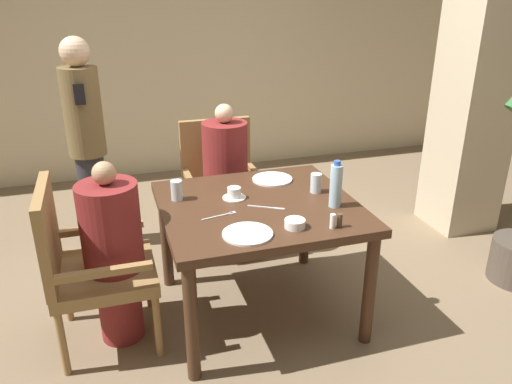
# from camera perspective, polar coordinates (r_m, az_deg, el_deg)

# --- Properties ---
(ground_plane) EXTENTS (16.00, 16.00, 0.00)m
(ground_plane) POSITION_cam_1_polar(r_m,az_deg,el_deg) (3.21, 0.28, -13.23)
(ground_plane) COLOR #7A664C
(wall_back) EXTENTS (8.00, 0.06, 2.80)m
(wall_back) POSITION_cam_1_polar(r_m,az_deg,el_deg) (5.28, -9.01, 17.13)
(wall_back) COLOR beige
(wall_back) RESTS_ON ground_plane
(pillar_stone) EXTENTS (0.47, 0.47, 2.70)m
(pillar_stone) POSITION_cam_1_polar(r_m,az_deg,el_deg) (4.24, 24.32, 13.49)
(pillar_stone) COLOR #BCAD8E
(pillar_stone) RESTS_ON ground_plane
(dining_table) EXTENTS (1.10, 1.04, 0.73)m
(dining_table) POSITION_cam_1_polar(r_m,az_deg,el_deg) (2.89, 0.31, -3.00)
(dining_table) COLOR #422819
(dining_table) RESTS_ON ground_plane
(chair_left_side) EXTENTS (0.54, 0.54, 0.95)m
(chair_left_side) POSITION_cam_1_polar(r_m,az_deg,el_deg) (2.84, -18.87, -7.53)
(chair_left_side) COLOR olive
(chair_left_side) RESTS_ON ground_plane
(diner_in_left_chair) EXTENTS (0.32, 0.32, 1.06)m
(diner_in_left_chair) POSITION_cam_1_polar(r_m,az_deg,el_deg) (2.82, -15.95, -6.62)
(diner_in_left_chair) COLOR maroon
(diner_in_left_chair) RESTS_ON ground_plane
(chair_far_side) EXTENTS (0.54, 0.54, 0.95)m
(chair_far_side) POSITION_cam_1_polar(r_m,az_deg,el_deg) (3.77, -4.00, 1.26)
(chair_far_side) COLOR olive
(chair_far_side) RESTS_ON ground_plane
(diner_in_far_chair) EXTENTS (0.32, 0.32, 1.13)m
(diner_in_far_chair) POSITION_cam_1_polar(r_m,az_deg,el_deg) (3.61, -3.48, 1.46)
(diner_in_far_chair) COLOR maroon
(diner_in_far_chair) RESTS_ON ground_plane
(standing_host) EXTENTS (0.27, 0.30, 1.57)m
(standing_host) POSITION_cam_1_polar(r_m,az_deg,el_deg) (3.82, -18.79, 5.62)
(standing_host) COLOR #2D2D33
(standing_host) RESTS_ON ground_plane
(plate_main_left) EXTENTS (0.26, 0.26, 0.01)m
(plate_main_left) POSITION_cam_1_polar(r_m,az_deg,el_deg) (3.19, 1.88, 1.49)
(plate_main_left) COLOR white
(plate_main_left) RESTS_ON dining_table
(plate_main_right) EXTENTS (0.26, 0.26, 0.01)m
(plate_main_right) POSITION_cam_1_polar(r_m,az_deg,el_deg) (2.50, -0.97, -4.80)
(plate_main_right) COLOR white
(plate_main_right) RESTS_ON dining_table
(teacup_with_saucer) EXTENTS (0.14, 0.14, 0.07)m
(teacup_with_saucer) POSITION_cam_1_polar(r_m,az_deg,el_deg) (2.91, -2.51, -0.21)
(teacup_with_saucer) COLOR white
(teacup_with_saucer) RESTS_ON dining_table
(bowl_small) EXTENTS (0.11, 0.11, 0.05)m
(bowl_small) POSITION_cam_1_polar(r_m,az_deg,el_deg) (2.57, 4.46, -3.61)
(bowl_small) COLOR white
(bowl_small) RESTS_ON dining_table
(water_bottle) EXTENTS (0.07, 0.07, 0.27)m
(water_bottle) POSITION_cam_1_polar(r_m,az_deg,el_deg) (2.80, 9.11, 0.75)
(water_bottle) COLOR #A3C6DB
(water_bottle) RESTS_ON dining_table
(glass_tall_near) EXTENTS (0.07, 0.07, 0.12)m
(glass_tall_near) POSITION_cam_1_polar(r_m,az_deg,el_deg) (2.91, -9.06, 0.20)
(glass_tall_near) COLOR silver
(glass_tall_near) RESTS_ON dining_table
(glass_tall_mid) EXTENTS (0.07, 0.07, 0.12)m
(glass_tall_mid) POSITION_cam_1_polar(r_m,az_deg,el_deg) (3.00, 6.88, 1.02)
(glass_tall_mid) COLOR silver
(glass_tall_mid) RESTS_ON dining_table
(salt_shaker) EXTENTS (0.03, 0.03, 0.08)m
(salt_shaker) POSITION_cam_1_polar(r_m,az_deg,el_deg) (2.58, 8.75, -3.32)
(salt_shaker) COLOR white
(salt_shaker) RESTS_ON dining_table
(pepper_shaker) EXTENTS (0.03, 0.03, 0.07)m
(pepper_shaker) POSITION_cam_1_polar(r_m,az_deg,el_deg) (2.60, 9.53, -3.24)
(pepper_shaker) COLOR #4C3D2D
(pepper_shaker) RESTS_ON dining_table
(fork_beside_plate) EXTENTS (0.20, 0.06, 0.00)m
(fork_beside_plate) POSITION_cam_1_polar(r_m,az_deg,el_deg) (2.71, -3.83, -2.65)
(fork_beside_plate) COLOR silver
(fork_beside_plate) RESTS_ON dining_table
(knife_beside_plate) EXTENTS (0.19, 0.12, 0.00)m
(knife_beside_plate) POSITION_cam_1_polar(r_m,az_deg,el_deg) (2.79, 1.38, -1.78)
(knife_beside_plate) COLOR silver
(knife_beside_plate) RESTS_ON dining_table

